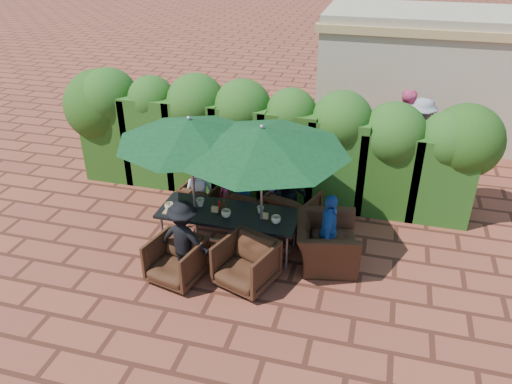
% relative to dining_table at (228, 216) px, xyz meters
% --- Properties ---
extents(ground, '(80.00, 80.00, 0.00)m').
position_rel_dining_table_xyz_m(ground, '(0.13, -0.12, -0.68)').
color(ground, brown).
rests_on(ground, ground).
extents(dining_table, '(2.44, 0.90, 0.75)m').
position_rel_dining_table_xyz_m(dining_table, '(0.00, 0.00, 0.00)').
color(dining_table, black).
rests_on(dining_table, ground).
extents(umbrella_left, '(2.48, 2.48, 2.46)m').
position_rel_dining_table_xyz_m(umbrella_left, '(-0.62, 0.01, 1.54)').
color(umbrella_left, gray).
rests_on(umbrella_left, ground).
extents(umbrella_right, '(2.84, 2.84, 2.46)m').
position_rel_dining_table_xyz_m(umbrella_right, '(0.61, -0.05, 1.54)').
color(umbrella_right, gray).
rests_on(umbrella_right, ground).
extents(chair_far_left, '(0.77, 0.74, 0.70)m').
position_rel_dining_table_xyz_m(chair_far_left, '(-0.92, 1.04, -0.32)').
color(chair_far_left, black).
rests_on(chair_far_left, ground).
extents(chair_far_mid, '(0.85, 0.82, 0.74)m').
position_rel_dining_table_xyz_m(chair_far_mid, '(0.11, 1.04, -0.31)').
color(chair_far_mid, black).
rests_on(chair_far_mid, ground).
extents(chair_far_right, '(1.04, 1.00, 0.85)m').
position_rel_dining_table_xyz_m(chair_far_right, '(0.96, 0.98, -0.25)').
color(chair_far_right, black).
rests_on(chair_far_right, ground).
extents(chair_near_left, '(0.94, 0.90, 0.82)m').
position_rel_dining_table_xyz_m(chair_near_left, '(-0.56, -1.05, -0.27)').
color(chair_near_left, black).
rests_on(chair_near_left, ground).
extents(chair_near_right, '(1.05, 1.02, 0.86)m').
position_rel_dining_table_xyz_m(chair_near_right, '(0.57, -0.87, -0.24)').
color(chair_near_right, black).
rests_on(chair_near_right, ground).
extents(chair_end_right, '(0.97, 1.30, 1.03)m').
position_rel_dining_table_xyz_m(chair_end_right, '(1.73, 0.07, -0.16)').
color(chair_end_right, black).
rests_on(chair_end_right, ground).
extents(adult_far_left, '(0.62, 0.44, 1.15)m').
position_rel_dining_table_xyz_m(adult_far_left, '(-0.89, 0.91, -0.10)').
color(adult_far_left, silver).
rests_on(adult_far_left, ground).
extents(adult_far_mid, '(0.62, 0.57, 1.42)m').
position_rel_dining_table_xyz_m(adult_far_mid, '(-0.06, 1.02, 0.03)').
color(adult_far_mid, '#1F52A9').
rests_on(adult_far_mid, ground).
extents(adult_far_right, '(0.64, 0.39, 1.33)m').
position_rel_dining_table_xyz_m(adult_far_right, '(0.87, 1.04, -0.01)').
color(adult_far_right, black).
rests_on(adult_far_right, ground).
extents(adult_near_left, '(0.93, 0.53, 1.38)m').
position_rel_dining_table_xyz_m(adult_near_left, '(-0.46, -0.89, 0.01)').
color(adult_near_left, black).
rests_on(adult_near_left, ground).
extents(adult_end_right, '(0.46, 0.82, 1.35)m').
position_rel_dining_table_xyz_m(adult_end_right, '(1.76, -0.02, -0.00)').
color(adult_end_right, '#1F52A9').
rests_on(adult_end_right, ground).
extents(child_left, '(0.38, 0.34, 0.86)m').
position_rel_dining_table_xyz_m(child_left, '(-0.39, 1.10, -0.25)').
color(child_left, '#F1558E').
rests_on(child_left, ground).
extents(child_right, '(0.35, 0.31, 0.85)m').
position_rel_dining_table_xyz_m(child_right, '(0.55, 0.98, -0.25)').
color(child_right, '#8D499E').
rests_on(child_right, ground).
extents(pedestrian_a, '(1.55, 0.89, 1.57)m').
position_rel_dining_table_xyz_m(pedestrian_a, '(1.41, 4.16, 0.11)').
color(pedestrian_a, '#2D8C26').
rests_on(pedestrian_a, ground).
extents(pedestrian_b, '(1.04, 0.88, 1.85)m').
position_rel_dining_table_xyz_m(pedestrian_b, '(2.86, 4.39, 0.25)').
color(pedestrian_b, '#F1558E').
rests_on(pedestrian_b, ground).
extents(pedestrian_c, '(1.24, 1.02, 1.78)m').
position_rel_dining_table_xyz_m(pedestrian_c, '(3.23, 4.09, 0.21)').
color(pedestrian_c, gray).
rests_on(pedestrian_c, ground).
extents(cup_a, '(0.16, 0.16, 0.13)m').
position_rel_dining_table_xyz_m(cup_a, '(-1.02, -0.18, 0.14)').
color(cup_a, beige).
rests_on(cup_a, dining_table).
extents(cup_b, '(0.15, 0.15, 0.14)m').
position_rel_dining_table_xyz_m(cup_b, '(-0.55, 0.09, 0.14)').
color(cup_b, beige).
rests_on(cup_b, dining_table).
extents(cup_c, '(0.17, 0.17, 0.13)m').
position_rel_dining_table_xyz_m(cup_c, '(0.01, -0.14, 0.14)').
color(cup_c, beige).
rests_on(cup_c, dining_table).
extents(cup_d, '(0.13, 0.13, 0.12)m').
position_rel_dining_table_xyz_m(cup_d, '(0.54, 0.14, 0.13)').
color(cup_d, beige).
rests_on(cup_d, dining_table).
extents(cup_e, '(0.16, 0.16, 0.13)m').
position_rel_dining_table_xyz_m(cup_e, '(0.88, -0.12, 0.14)').
color(cup_e, beige).
rests_on(cup_e, dining_table).
extents(ketchup_bottle, '(0.04, 0.04, 0.17)m').
position_rel_dining_table_xyz_m(ketchup_bottle, '(-0.18, 0.04, 0.16)').
color(ketchup_bottle, '#B20C0A').
rests_on(ketchup_bottle, dining_table).
extents(sauce_bottle, '(0.04, 0.04, 0.17)m').
position_rel_dining_table_xyz_m(sauce_bottle, '(-0.11, 0.10, 0.16)').
color(sauce_bottle, '#4C230C').
rests_on(sauce_bottle, dining_table).
extents(serving_tray, '(0.35, 0.25, 0.02)m').
position_rel_dining_table_xyz_m(serving_tray, '(-0.92, -0.22, 0.08)').
color(serving_tray, '#AA8152').
rests_on(serving_tray, dining_table).
extents(number_block_left, '(0.12, 0.06, 0.10)m').
position_rel_dining_table_xyz_m(number_block_left, '(-0.23, -0.04, 0.12)').
color(number_block_left, tan).
rests_on(number_block_left, dining_table).
extents(number_block_right, '(0.12, 0.06, 0.10)m').
position_rel_dining_table_xyz_m(number_block_right, '(0.66, -0.02, 0.12)').
color(number_block_right, tan).
rests_on(number_block_right, dining_table).
extents(hedge_wall, '(9.10, 1.60, 2.51)m').
position_rel_dining_table_xyz_m(hedge_wall, '(-0.06, 2.20, 0.69)').
color(hedge_wall, '#1C380F').
rests_on(hedge_wall, ground).
extents(building, '(6.20, 3.08, 3.20)m').
position_rel_dining_table_xyz_m(building, '(3.63, 6.87, 0.93)').
color(building, tan).
rests_on(building, ground).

